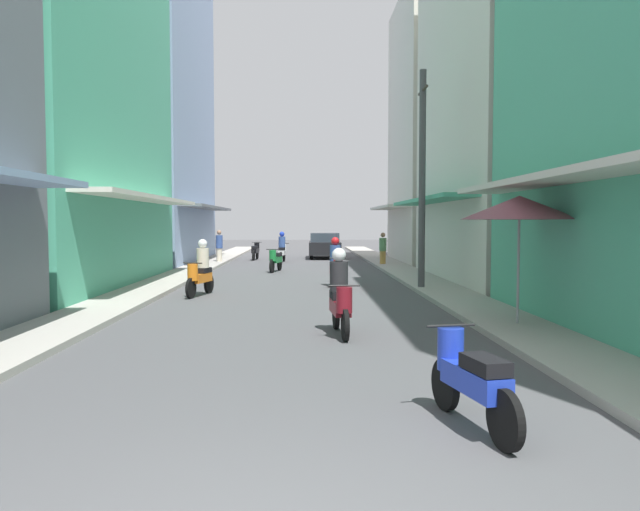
{
  "coord_description": "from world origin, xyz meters",
  "views": [
    {
      "loc": [
        0.31,
        -3.49,
        2.05
      ],
      "look_at": [
        0.78,
        14.7,
        1.07
      ],
      "focal_mm": 34.61,
      "sensor_mm": 36.0,
      "label": 1
    }
  ],
  "objects_px": {
    "pedestrian_foreground": "(219,247)",
    "utility_pole": "(422,179)",
    "pedestrian_midway": "(383,250)",
    "motorbike_green": "(275,260)",
    "motorbike_white": "(282,249)",
    "motorbike_maroon": "(340,296)",
    "motorbike_red": "(336,265)",
    "parked_car": "(325,245)",
    "motorbike_blue": "(470,377)",
    "motorbike_black": "(256,251)",
    "vendor_umbrella": "(519,208)",
    "motorbike_orange": "(200,271)"
  },
  "relations": [
    {
      "from": "motorbike_red",
      "to": "parked_car",
      "type": "bearing_deg",
      "value": 89.38
    },
    {
      "from": "motorbike_blue",
      "to": "motorbike_red",
      "type": "distance_m",
      "value": 13.38
    },
    {
      "from": "motorbike_maroon",
      "to": "vendor_umbrella",
      "type": "height_order",
      "value": "vendor_umbrella"
    },
    {
      "from": "motorbike_red",
      "to": "parked_car",
      "type": "distance_m",
      "value": 15.73
    },
    {
      "from": "pedestrian_foreground",
      "to": "pedestrian_midway",
      "type": "bearing_deg",
      "value": -14.17
    },
    {
      "from": "vendor_umbrella",
      "to": "motorbike_orange",
      "type": "bearing_deg",
      "value": 141.31
    },
    {
      "from": "motorbike_white",
      "to": "motorbike_orange",
      "type": "relative_size",
      "value": 1.02
    },
    {
      "from": "motorbike_orange",
      "to": "pedestrian_midway",
      "type": "relative_size",
      "value": 1.13
    },
    {
      "from": "motorbike_white",
      "to": "utility_pole",
      "type": "relative_size",
      "value": 0.28
    },
    {
      "from": "motorbike_white",
      "to": "parked_car",
      "type": "xyz_separation_m",
      "value": [
        2.29,
        3.51,
        0.04
      ]
    },
    {
      "from": "motorbike_white",
      "to": "motorbike_orange",
      "type": "distance_m",
      "value": 14.55
    },
    {
      "from": "motorbike_red",
      "to": "utility_pole",
      "type": "bearing_deg",
      "value": -23.88
    },
    {
      "from": "motorbike_blue",
      "to": "motorbike_black",
      "type": "bearing_deg",
      "value": 98.86
    },
    {
      "from": "motorbike_orange",
      "to": "pedestrian_midway",
      "type": "bearing_deg",
      "value": 60.0
    },
    {
      "from": "motorbike_white",
      "to": "parked_car",
      "type": "distance_m",
      "value": 4.19
    },
    {
      "from": "motorbike_white",
      "to": "parked_car",
      "type": "relative_size",
      "value": 0.44
    },
    {
      "from": "pedestrian_midway",
      "to": "motorbike_green",
      "type": "bearing_deg",
      "value": -147.87
    },
    {
      "from": "pedestrian_foreground",
      "to": "motorbike_red",
      "type": "bearing_deg",
      "value": -64.93
    },
    {
      "from": "pedestrian_foreground",
      "to": "utility_pole",
      "type": "height_order",
      "value": "utility_pole"
    },
    {
      "from": "pedestrian_foreground",
      "to": "vendor_umbrella",
      "type": "distance_m",
      "value": 20.7
    },
    {
      "from": "parked_car",
      "to": "utility_pole",
      "type": "height_order",
      "value": "utility_pole"
    },
    {
      "from": "motorbike_blue",
      "to": "motorbike_red",
      "type": "bearing_deg",
      "value": 92.8
    },
    {
      "from": "utility_pole",
      "to": "motorbike_green",
      "type": "bearing_deg",
      "value": 123.15
    },
    {
      "from": "motorbike_green",
      "to": "motorbike_blue",
      "type": "height_order",
      "value": "same"
    },
    {
      "from": "motorbike_white",
      "to": "motorbike_blue",
      "type": "relative_size",
      "value": 1.01
    },
    {
      "from": "motorbike_green",
      "to": "utility_pole",
      "type": "distance_m",
      "value": 9.04
    },
    {
      "from": "motorbike_white",
      "to": "pedestrian_midway",
      "type": "xyz_separation_m",
      "value": [
        4.78,
        -3.1,
        0.08
      ]
    },
    {
      "from": "motorbike_red",
      "to": "vendor_umbrella",
      "type": "height_order",
      "value": "vendor_umbrella"
    },
    {
      "from": "pedestrian_midway",
      "to": "motorbike_orange",
      "type": "bearing_deg",
      "value": -120.0
    },
    {
      "from": "motorbike_white",
      "to": "utility_pole",
      "type": "xyz_separation_m",
      "value": [
        4.63,
        -13.33,
        2.64
      ]
    },
    {
      "from": "utility_pole",
      "to": "motorbike_white",
      "type": "bearing_deg",
      "value": 109.14
    },
    {
      "from": "motorbike_orange",
      "to": "pedestrian_foreground",
      "type": "relative_size",
      "value": 1.07
    },
    {
      "from": "motorbike_orange",
      "to": "motorbike_maroon",
      "type": "height_order",
      "value": "same"
    },
    {
      "from": "motorbike_white",
      "to": "motorbike_orange",
      "type": "bearing_deg",
      "value": -97.0
    },
    {
      "from": "motorbike_white",
      "to": "pedestrian_midway",
      "type": "relative_size",
      "value": 1.15
    },
    {
      "from": "pedestrian_foreground",
      "to": "utility_pole",
      "type": "bearing_deg",
      "value": -57.77
    },
    {
      "from": "motorbike_white",
      "to": "motorbike_maroon",
      "type": "bearing_deg",
      "value": -85.05
    },
    {
      "from": "motorbike_red",
      "to": "utility_pole",
      "type": "height_order",
      "value": "utility_pole"
    },
    {
      "from": "motorbike_black",
      "to": "motorbike_maroon",
      "type": "bearing_deg",
      "value": -81.64
    },
    {
      "from": "motorbike_white",
      "to": "pedestrian_midway",
      "type": "bearing_deg",
      "value": -32.93
    },
    {
      "from": "motorbike_green",
      "to": "motorbike_blue",
      "type": "xyz_separation_m",
      "value": [
        2.84,
        -19.44,
        0.0
      ]
    },
    {
      "from": "vendor_umbrella",
      "to": "motorbike_red",
      "type": "bearing_deg",
      "value": 111.54
    },
    {
      "from": "motorbike_red",
      "to": "parked_car",
      "type": "height_order",
      "value": "motorbike_red"
    },
    {
      "from": "vendor_umbrella",
      "to": "motorbike_maroon",
      "type": "bearing_deg",
      "value": -172.59
    },
    {
      "from": "motorbike_orange",
      "to": "utility_pole",
      "type": "distance_m",
      "value": 7.01
    },
    {
      "from": "parked_car",
      "to": "utility_pole",
      "type": "xyz_separation_m",
      "value": [
        2.34,
        -16.84,
        2.6
      ]
    },
    {
      "from": "motorbike_black",
      "to": "motorbike_blue",
      "type": "distance_m",
      "value": 28.0
    },
    {
      "from": "vendor_umbrella",
      "to": "pedestrian_midway",
      "type": "bearing_deg",
      "value": 91.42
    },
    {
      "from": "motorbike_orange",
      "to": "motorbike_red",
      "type": "bearing_deg",
      "value": 29.73
    },
    {
      "from": "motorbike_maroon",
      "to": "vendor_umbrella",
      "type": "xyz_separation_m",
      "value": [
        3.43,
        0.45,
        1.62
      ]
    }
  ]
}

